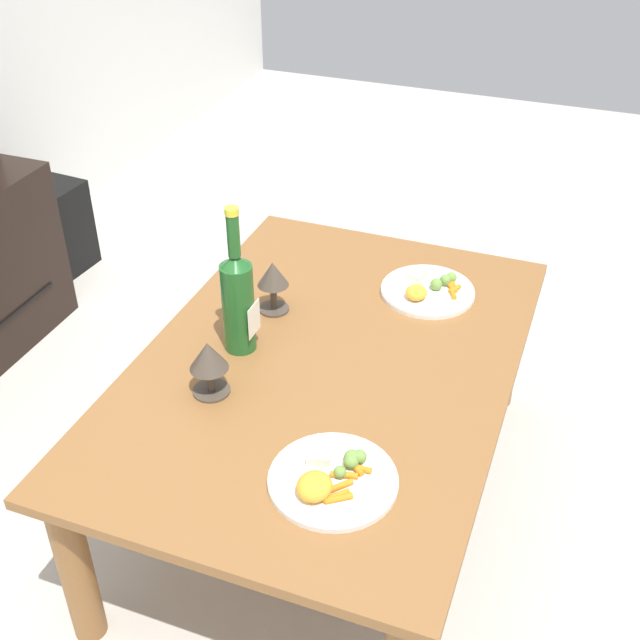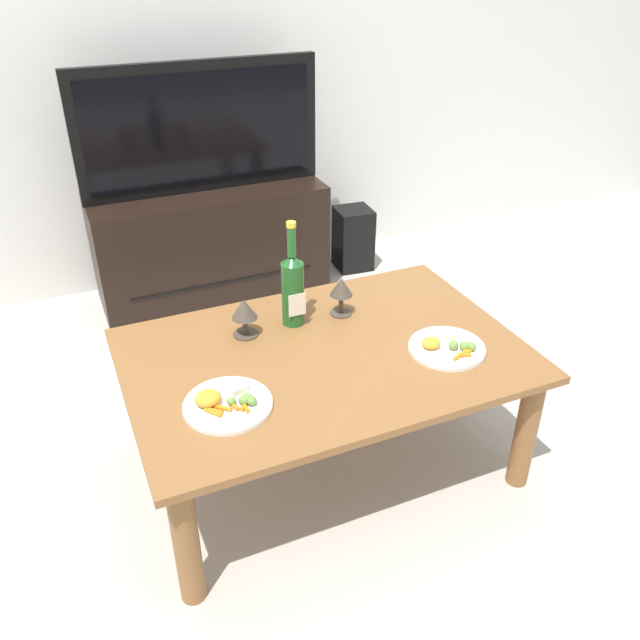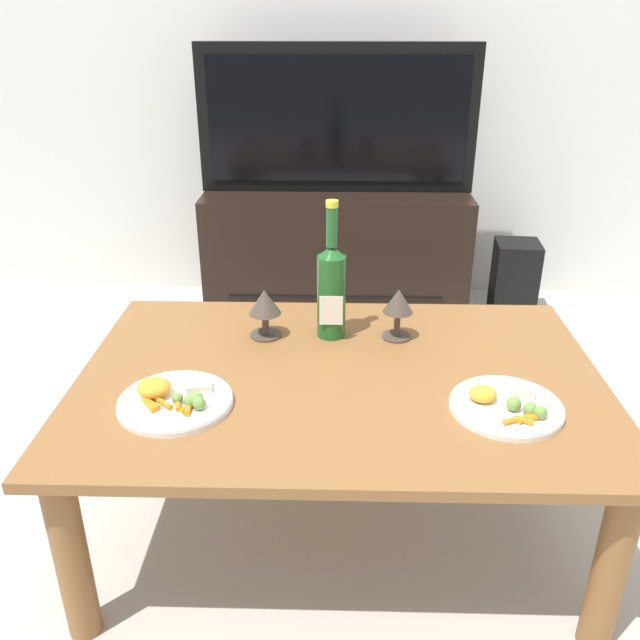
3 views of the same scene
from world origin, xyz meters
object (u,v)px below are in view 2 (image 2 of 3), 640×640
object	(u,v)px
goblet_right	(341,290)
dinner_plate_left	(227,403)
tv_stand	(210,243)
goblet_left	(244,311)
dining_table	(324,370)
dinner_plate_right	(447,347)
floor_speaker	(353,239)
wine_bottle	(293,286)
tv_screen	(200,128)

from	to	relation	value
goblet_right	dinner_plate_left	xyz separation A→B (m)	(-0.51, -0.34, -0.08)
tv_stand	dinner_plate_left	xyz separation A→B (m)	(-0.34, -1.48, 0.19)
tv_stand	goblet_left	distance (m)	1.19
dining_table	tv_stand	distance (m)	1.34
dinner_plate_right	tv_stand	bearing A→B (deg)	103.99
goblet_left	dinner_plate_right	xyz separation A→B (m)	(0.55, -0.34, -0.08)
dinner_plate_right	floor_speaker	bearing A→B (deg)	74.68
goblet_right	dinner_plate_left	distance (m)	0.61
wine_bottle	goblet_left	bearing A→B (deg)	-176.57
tv_screen	goblet_right	distance (m)	1.19
dining_table	floor_speaker	world-z (taller)	dining_table
tv_stand	goblet_right	world-z (taller)	goblet_right
dining_table	dinner_plate_right	world-z (taller)	dinner_plate_right
dining_table	tv_screen	bearing A→B (deg)	90.59
tv_stand	goblet_right	bearing A→B (deg)	-81.94
goblet_right	tv_stand	bearing A→B (deg)	98.06
goblet_right	goblet_left	bearing A→B (deg)	-180.00
tv_screen	goblet_right	size ratio (longest dim) A/B	8.09
dinner_plate_left	dinner_plate_right	bearing A→B (deg)	-0.17
dining_table	wine_bottle	xyz separation A→B (m)	(-0.02, 0.21, 0.20)
dining_table	floor_speaker	bearing A→B (deg)	60.26
dining_table	goblet_right	xyz separation A→B (m)	(0.15, 0.19, 0.16)
wine_bottle	goblet_left	distance (m)	0.18
goblet_right	dinner_plate_right	world-z (taller)	goblet_right
tv_stand	floor_speaker	world-z (taller)	tv_stand
tv_screen	goblet_left	size ratio (longest dim) A/B	8.44
tv_stand	floor_speaker	bearing A→B (deg)	-0.74
dinner_plate_left	floor_speaker	bearing A→B (deg)	52.79
goblet_left	tv_screen	bearing A→B (deg)	81.03
floor_speaker	goblet_left	xyz separation A→B (m)	(-0.95, -1.13, 0.37)
goblet_left	floor_speaker	bearing A→B (deg)	49.95
dining_table	goblet_left	size ratio (longest dim) A/B	9.39
wine_bottle	dinner_plate_right	bearing A→B (deg)	-42.74
floor_speaker	dinner_plate_left	size ratio (longest dim) A/B	1.33
tv_screen	floor_speaker	xyz separation A→B (m)	(0.77, -0.01, -0.66)
wine_bottle	dining_table	bearing A→B (deg)	-83.65
dinner_plate_left	goblet_left	bearing A→B (deg)	64.09
tv_stand	dinner_plate_right	xyz separation A→B (m)	(0.37, -1.48, 0.19)
dinner_plate_left	dinner_plate_right	xyz separation A→B (m)	(0.71, -0.00, -0.00)
floor_speaker	wine_bottle	size ratio (longest dim) A/B	0.92
tv_stand	wine_bottle	bearing A→B (deg)	-90.46
tv_stand	wine_bottle	distance (m)	1.17
floor_speaker	dinner_plate_left	world-z (taller)	dinner_plate_left
tv_screen	dinner_plate_right	distance (m)	1.57
goblet_right	dinner_plate_right	bearing A→B (deg)	-58.57
tv_stand	floor_speaker	size ratio (longest dim) A/B	3.28
dining_table	dinner_plate_right	distance (m)	0.39
wine_bottle	goblet_right	xyz separation A→B (m)	(0.17, -0.01, -0.04)
wine_bottle	goblet_right	bearing A→B (deg)	-3.43
tv_stand	goblet_left	xyz separation A→B (m)	(-0.18, -1.14, 0.26)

